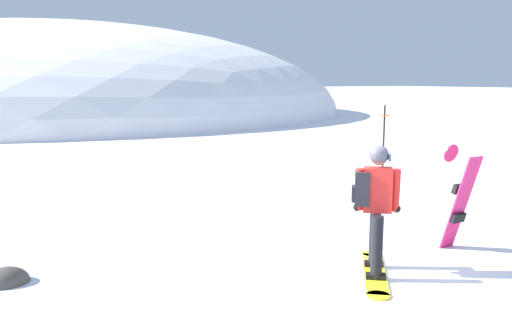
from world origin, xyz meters
TOP-DOWN VIEW (x-y plane):
  - ground_plane at (0.00, 0.00)m, footprint 300.00×300.00m
  - ridge_peak_main at (3.14, 36.07)m, footprint 41.27×37.14m
  - snowboarder_main at (0.10, -0.27)m, footprint 1.27×1.49m
  - spare_snowboard at (1.87, -0.15)m, footprint 0.28×0.51m
  - piste_marker_near at (3.05, 2.73)m, footprint 0.20×0.20m
  - rock_dark at (-4.14, 1.79)m, footprint 0.59×0.50m

SIDE VIEW (x-z plane):
  - ground_plane at x=0.00m, z-range 0.00..0.00m
  - ridge_peak_main at x=3.14m, z-range -6.56..6.56m
  - rock_dark at x=-4.14m, z-range -0.21..0.21m
  - spare_snowboard at x=1.87m, z-range 0.01..1.60m
  - snowboarder_main at x=0.10m, z-range 0.06..1.78m
  - piste_marker_near at x=3.05m, z-range 0.14..2.22m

